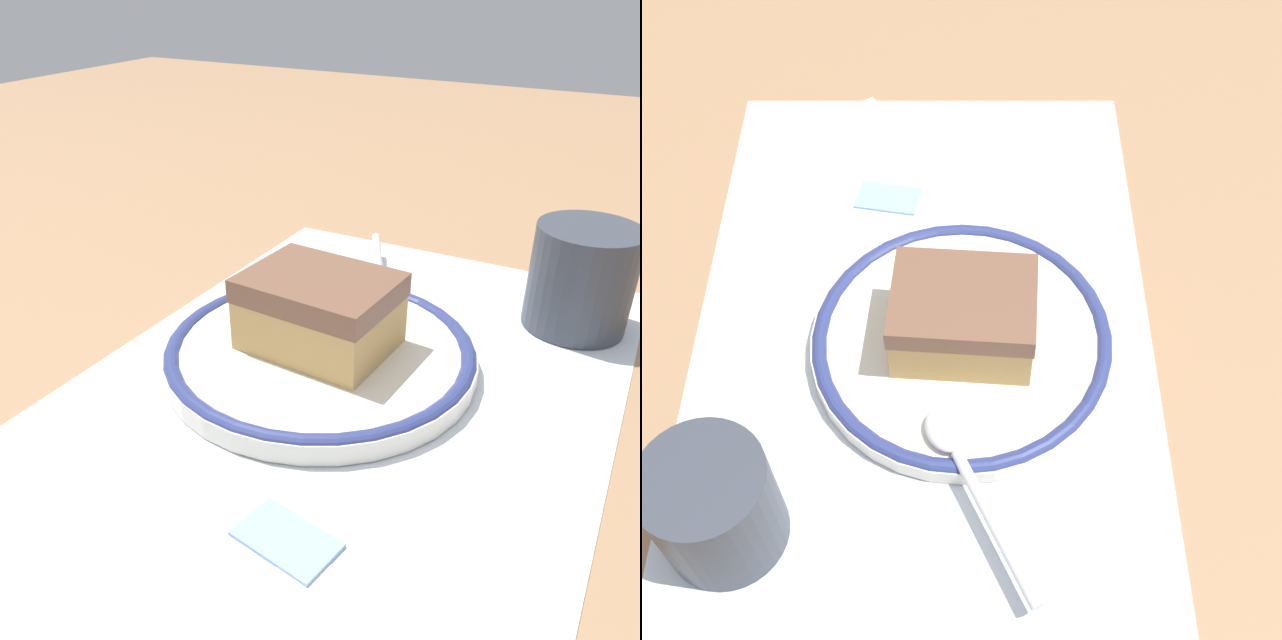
% 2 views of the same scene
% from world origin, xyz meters
% --- Properties ---
extents(ground_plane, '(2.40, 2.40, 0.00)m').
position_xyz_m(ground_plane, '(0.00, 0.00, 0.00)').
color(ground_plane, '#9E7551').
extents(placemat, '(0.49, 0.33, 0.00)m').
position_xyz_m(placemat, '(0.00, 0.00, 0.00)').
color(placemat, silver).
rests_on(placemat, ground_plane).
extents(plate, '(0.21, 0.21, 0.02)m').
position_xyz_m(plate, '(-0.02, -0.03, 0.01)').
color(plate, silver).
rests_on(plate, placemat).
extents(cake_slice, '(0.08, 0.10, 0.05)m').
position_xyz_m(cake_slice, '(-0.02, -0.03, 0.04)').
color(cake_slice, tan).
rests_on(cake_slice, plate).
extents(spoon, '(0.14, 0.08, 0.01)m').
position_xyz_m(spoon, '(-0.13, -0.03, 0.02)').
color(spoon, silver).
rests_on(spoon, plate).
extents(cup, '(0.08, 0.08, 0.08)m').
position_xyz_m(cup, '(-0.16, 0.12, 0.04)').
color(cup, '#383D47').
rests_on(cup, placemat).
extents(sugar_packet, '(0.04, 0.05, 0.01)m').
position_xyz_m(sugar_packet, '(0.12, 0.03, 0.00)').
color(sugar_packet, '#8CB2E0').
rests_on(sugar_packet, placemat).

